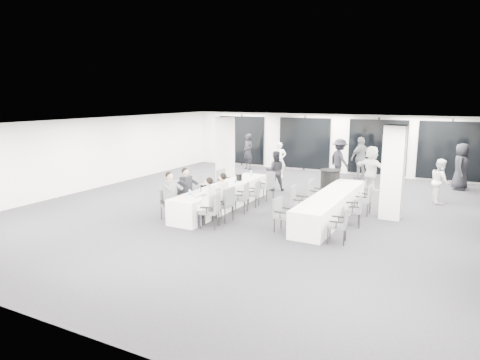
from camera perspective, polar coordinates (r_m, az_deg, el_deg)
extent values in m
cube|color=#222227|center=(14.05, 1.51, -3.90)|extent=(14.00, 16.00, 0.02)
cube|color=white|center=(13.60, 1.58, 7.66)|extent=(14.00, 16.00, 0.02)
cube|color=silver|center=(17.95, -19.01, 3.37)|extent=(0.02, 16.00, 2.80)
cube|color=silver|center=(21.18, 11.19, 4.85)|extent=(14.00, 0.02, 2.80)
cube|color=silver|center=(7.62, -26.31, -7.01)|extent=(14.00, 0.02, 2.80)
cube|color=black|center=(21.12, 11.13, 4.69)|extent=(13.60, 0.06, 2.50)
cube|color=silver|center=(17.85, -2.00, 3.93)|extent=(0.60, 0.60, 2.80)
cube|color=silver|center=(13.49, 19.73, 0.95)|extent=(0.60, 0.60, 2.80)
cube|color=white|center=(14.08, -2.26, -2.25)|extent=(0.90, 5.00, 0.75)
cube|color=white|center=(13.19, 12.04, -3.41)|extent=(0.90, 5.00, 0.75)
cylinder|color=black|center=(15.62, 11.89, -0.59)|extent=(0.67, 0.67, 1.05)
cylinder|color=black|center=(15.53, 11.97, 1.31)|extent=(0.76, 0.76, 0.02)
cube|color=#4F5257|center=(12.96, -9.30, -3.34)|extent=(0.51, 0.53, 0.08)
cube|color=#4F5257|center=(13.05, -9.94, -2.11)|extent=(0.14, 0.44, 0.43)
cylinder|color=black|center=(13.27, -9.21, -4.02)|extent=(0.03, 0.03, 0.39)
cylinder|color=black|center=(13.04, -10.44, -4.34)|extent=(0.03, 0.03, 0.39)
cylinder|color=black|center=(13.01, -8.09, -4.31)|extent=(0.03, 0.03, 0.39)
cylinder|color=black|center=(12.76, -9.33, -4.64)|extent=(0.03, 0.03, 0.39)
cube|color=black|center=(13.07, -8.55, -2.47)|extent=(0.32, 0.10, 0.04)
cube|color=black|center=(12.77, -10.11, -2.84)|extent=(0.32, 0.10, 0.04)
cube|color=#4F5257|center=(13.59, -7.24, -2.37)|extent=(0.60, 0.61, 0.09)
cube|color=#4F5257|center=(13.61, -8.19, -1.13)|extent=(0.18, 0.49, 0.49)
cylinder|color=black|center=(13.92, -7.72, -3.17)|extent=(0.04, 0.04, 0.44)
cylinder|color=black|center=(13.53, -8.38, -3.59)|extent=(0.04, 0.04, 0.44)
cylinder|color=black|center=(13.77, -6.06, -3.28)|extent=(0.04, 0.04, 0.44)
cylinder|color=black|center=(13.38, -6.68, -3.72)|extent=(0.04, 0.04, 0.44)
cube|color=black|center=(13.79, -6.86, -1.39)|extent=(0.36, 0.13, 0.04)
cube|color=black|center=(13.30, -7.67, -1.87)|extent=(0.36, 0.13, 0.04)
cube|color=#4F5257|center=(14.09, -5.79, -1.99)|extent=(0.53, 0.55, 0.08)
cube|color=#4F5257|center=(14.18, -6.45, -0.81)|extent=(0.14, 0.46, 0.46)
cylinder|color=black|center=(14.42, -5.80, -2.68)|extent=(0.04, 0.04, 0.41)
cylinder|color=black|center=(14.15, -6.91, -2.98)|extent=(0.04, 0.04, 0.41)
cylinder|color=black|center=(14.16, -4.64, -2.92)|extent=(0.04, 0.04, 0.41)
cylinder|color=black|center=(13.88, -5.74, -3.23)|extent=(0.04, 0.04, 0.41)
cube|color=black|center=(14.23, -5.12, -1.15)|extent=(0.34, 0.10, 0.04)
cube|color=black|center=(13.88, -6.51, -1.49)|extent=(0.34, 0.10, 0.04)
cube|color=#4F5257|center=(14.85, -3.83, -1.23)|extent=(0.54, 0.56, 0.08)
cube|color=#4F5257|center=(14.94, -4.49, -0.09)|extent=(0.14, 0.47, 0.47)
cylinder|color=black|center=(15.19, -3.89, -1.92)|extent=(0.04, 0.04, 0.42)
cylinder|color=black|center=(14.89, -4.92, -2.20)|extent=(0.04, 0.04, 0.42)
cylinder|color=black|center=(14.93, -2.71, -2.14)|extent=(0.04, 0.04, 0.42)
cylinder|color=black|center=(14.63, -3.73, -2.43)|extent=(0.04, 0.04, 0.42)
cube|color=black|center=(15.01, -3.20, -0.42)|extent=(0.35, 0.10, 0.04)
cube|color=black|center=(14.63, -4.49, -0.74)|extent=(0.35, 0.10, 0.04)
cube|color=#4F5257|center=(15.70, -1.90, -0.50)|extent=(0.54, 0.56, 0.08)
cube|color=#4F5257|center=(15.79, -2.57, 0.59)|extent=(0.12, 0.48, 0.48)
cylinder|color=black|center=(16.04, -2.04, -1.19)|extent=(0.04, 0.04, 0.43)
cylinder|color=black|center=(15.72, -2.95, -1.45)|extent=(0.04, 0.04, 0.43)
cylinder|color=black|center=(15.80, -0.83, -1.37)|extent=(0.04, 0.04, 0.43)
cylinder|color=black|center=(15.47, -1.73, -1.64)|extent=(0.04, 0.04, 0.43)
cube|color=black|center=(15.87, -1.34, 0.28)|extent=(0.36, 0.09, 0.04)
cube|color=black|center=(15.47, -2.48, -0.02)|extent=(0.36, 0.09, 0.04)
cube|color=#4F5257|center=(11.97, -4.10, -4.20)|extent=(0.59, 0.61, 0.08)
cube|color=#4F5257|center=(11.83, -3.06, -2.95)|extent=(0.18, 0.48, 0.48)
cylinder|color=black|center=(11.78, -3.41, -5.73)|extent=(0.04, 0.04, 0.43)
cylinder|color=black|center=(12.17, -2.85, -5.18)|extent=(0.04, 0.04, 0.43)
cylinder|color=black|center=(11.91, -5.35, -5.58)|extent=(0.04, 0.04, 0.43)
cylinder|color=black|center=(12.29, -4.73, -5.04)|extent=(0.04, 0.04, 0.43)
cube|color=black|center=(11.68, -4.50, -3.69)|extent=(0.35, 0.13, 0.04)
cube|color=black|center=(12.16, -3.75, -3.08)|extent=(0.35, 0.13, 0.04)
cube|color=#4F5257|center=(12.59, -2.30, -3.35)|extent=(0.53, 0.55, 0.09)
cube|color=#4F5257|center=(12.39, -1.40, -2.20)|extent=(0.10, 0.50, 0.49)
cylinder|color=black|center=(12.37, -2.02, -4.88)|extent=(0.04, 0.04, 0.44)
cylinder|color=black|center=(12.71, -0.94, -4.43)|extent=(0.04, 0.04, 0.44)
cylinder|color=black|center=(12.60, -3.65, -4.59)|extent=(0.04, 0.04, 0.44)
cylinder|color=black|center=(12.94, -2.55, -4.16)|extent=(0.04, 0.04, 0.44)
cube|color=black|center=(12.33, -3.00, -2.79)|extent=(0.37, 0.07, 0.04)
cube|color=black|center=(12.76, -1.63, -2.30)|extent=(0.37, 0.07, 0.04)
cube|color=#4F5257|center=(13.51, -0.01, -2.49)|extent=(0.55, 0.56, 0.08)
cube|color=#4F5257|center=(13.40, 0.90, -1.43)|extent=(0.16, 0.46, 0.46)
cylinder|color=black|center=(13.33, 0.59, -3.76)|extent=(0.04, 0.04, 0.41)
cylinder|color=black|center=(13.71, 1.02, -3.35)|extent=(0.04, 0.04, 0.41)
cylinder|color=black|center=(13.44, -1.06, -3.64)|extent=(0.04, 0.04, 0.41)
cylinder|color=black|center=(13.81, -0.58, -3.24)|extent=(0.04, 0.04, 0.41)
cube|color=black|center=(13.24, -0.30, -2.02)|extent=(0.34, 0.11, 0.04)
cube|color=black|center=(13.71, 0.27, -1.57)|extent=(0.34, 0.11, 0.04)
cube|color=#4F5257|center=(14.27, 1.60, -1.92)|extent=(0.47, 0.49, 0.07)
cube|color=#4F5257|center=(14.16, 2.38, -1.02)|extent=(0.11, 0.42, 0.42)
cylinder|color=black|center=(14.10, 2.06, -3.02)|extent=(0.03, 0.03, 0.37)
cylinder|color=black|center=(14.43, 2.52, -2.69)|extent=(0.03, 0.03, 0.37)
cylinder|color=black|center=(14.21, 0.67, -2.90)|extent=(0.03, 0.03, 0.37)
cylinder|color=black|center=(14.55, 1.15, -2.57)|extent=(0.03, 0.03, 0.37)
cube|color=black|center=(14.03, 1.31, -1.51)|extent=(0.31, 0.08, 0.04)
cube|color=black|center=(14.45, 1.90, -1.14)|extent=(0.31, 0.08, 0.04)
cube|color=#4F5257|center=(15.19, 3.37, -0.89)|extent=(0.57, 0.59, 0.08)
cube|color=#4F5257|center=(15.01, 4.10, 0.06)|extent=(0.16, 0.49, 0.48)
cylinder|color=black|center=(14.96, 3.54, -2.09)|extent=(0.04, 0.04, 0.43)
cylinder|color=black|center=(15.30, 4.46, -1.81)|extent=(0.04, 0.04, 0.43)
cylinder|color=black|center=(15.20, 2.25, -1.87)|extent=(0.04, 0.04, 0.43)
cylinder|color=black|center=(15.53, 3.17, -1.60)|extent=(0.04, 0.04, 0.43)
cube|color=black|center=(14.95, 2.79, -0.38)|extent=(0.36, 0.11, 0.04)
cube|color=black|center=(15.37, 3.94, -0.08)|extent=(0.36, 0.11, 0.04)
cube|color=#4F5257|center=(11.65, 5.91, -4.83)|extent=(0.49, 0.51, 0.08)
cube|color=#4F5257|center=(11.68, 5.01, -3.44)|extent=(0.10, 0.45, 0.45)
cylinder|color=black|center=(11.97, 5.50, -5.57)|extent=(0.03, 0.03, 0.40)
cylinder|color=black|center=(11.64, 4.59, -6.04)|extent=(0.03, 0.03, 0.40)
cylinder|color=black|center=(11.80, 7.17, -5.85)|extent=(0.03, 0.03, 0.40)
cylinder|color=black|center=(11.47, 6.30, -6.33)|extent=(0.03, 0.03, 0.40)
cube|color=black|center=(11.82, 6.48, -3.78)|extent=(0.33, 0.07, 0.04)
cube|color=black|center=(11.40, 5.36, -4.31)|extent=(0.33, 0.07, 0.04)
cube|color=#4F5257|center=(12.83, 8.11, -3.19)|extent=(0.57, 0.59, 0.09)
cube|color=#4F5257|center=(12.80, 7.10, -1.87)|extent=(0.15, 0.49, 0.49)
cylinder|color=black|center=(13.13, 7.31, -4.02)|extent=(0.04, 0.04, 0.44)
cylinder|color=black|center=(12.73, 6.96, -4.50)|extent=(0.04, 0.04, 0.44)
cylinder|color=black|center=(13.07, 9.16, -4.14)|extent=(0.04, 0.04, 0.44)
cylinder|color=black|center=(12.66, 8.87, -4.63)|extent=(0.04, 0.04, 0.44)
cube|color=black|center=(13.04, 8.32, -2.14)|extent=(0.36, 0.11, 0.04)
cube|color=black|center=(12.53, 7.93, -2.68)|extent=(0.36, 0.11, 0.04)
cube|color=#4F5257|center=(14.29, 10.23, -1.95)|extent=(0.45, 0.47, 0.08)
cube|color=#4F5257|center=(14.30, 9.44, -0.83)|extent=(0.06, 0.45, 0.45)
cylinder|color=black|center=(14.58, 9.70, -2.64)|extent=(0.04, 0.04, 0.40)
cylinder|color=black|center=(14.22, 9.20, -2.98)|extent=(0.04, 0.04, 0.40)
cylinder|color=black|center=(14.47, 11.18, -2.80)|extent=(0.04, 0.04, 0.40)
cylinder|color=black|center=(14.10, 10.70, -3.14)|extent=(0.04, 0.04, 0.40)
cube|color=black|center=(14.48, 10.55, -1.11)|extent=(0.33, 0.04, 0.04)
cube|color=black|center=(14.02, 9.94, -1.49)|extent=(0.33, 0.04, 0.04)
cube|color=#4F5257|center=(11.04, 12.83, -5.95)|extent=(0.51, 0.53, 0.08)
cube|color=#4F5257|center=(10.94, 14.00, -4.72)|extent=(0.12, 0.45, 0.45)
cylinder|color=black|center=(10.90, 13.67, -7.52)|extent=(0.04, 0.04, 0.40)
cylinder|color=black|center=(11.27, 13.88, -6.91)|extent=(0.04, 0.04, 0.40)
cylinder|color=black|center=(10.94, 11.63, -7.36)|extent=(0.04, 0.04, 0.40)
cylinder|color=black|center=(11.31, 11.91, -6.76)|extent=(0.04, 0.04, 0.40)
cube|color=black|center=(10.76, 12.71, -5.47)|extent=(0.33, 0.09, 0.04)
cube|color=black|center=(11.22, 13.01, -4.80)|extent=(0.33, 0.09, 0.04)
cube|color=#4F5257|center=(12.50, 14.71, -3.96)|extent=(0.57, 0.58, 0.08)
cube|color=#4F5257|center=(12.45, 15.79, -2.80)|extent=(0.18, 0.46, 0.46)
cylinder|color=black|center=(12.38, 15.61, -5.34)|extent=(0.04, 0.04, 0.41)
cylinder|color=black|center=(12.77, 15.53, -4.84)|extent=(0.04, 0.04, 0.41)
cylinder|color=black|center=(12.37, 13.75, -5.26)|extent=(0.04, 0.04, 0.41)
cylinder|color=black|center=(12.75, 13.73, -4.77)|extent=(0.04, 0.04, 0.41)
cube|color=black|center=(12.22, 14.78, -3.49)|extent=(0.34, 0.13, 0.04)
cube|color=black|center=(12.70, 14.72, -2.93)|extent=(0.34, 0.13, 0.04)
cube|color=#4F5257|center=(13.81, 16.02, -2.65)|extent=(0.46, 0.48, 0.08)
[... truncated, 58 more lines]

